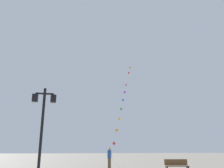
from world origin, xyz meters
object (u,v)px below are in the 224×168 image
Objects in this scene: kite_flyer at (109,158)px; twin_lantern_lamp_post at (43,115)px; kite_train at (123,101)px; park_bench at (177,166)px.

twin_lantern_lamp_post is at bearing 166.56° from kite_flyer.
twin_lantern_lamp_post is 8.44m from kite_flyer.
kite_train reaches higher than kite_flyer.
twin_lantern_lamp_post is 16.80m from kite_train.
kite_train is 8.59× the size of park_bench.
twin_lantern_lamp_post is 2.73× the size of kite_flyer.
kite_train is 10.46m from kite_flyer.
kite_flyer is at bearing 146.73° from park_bench.
kite_train reaches higher than twin_lantern_lamp_post.
kite_flyer is 5.35m from park_bench.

